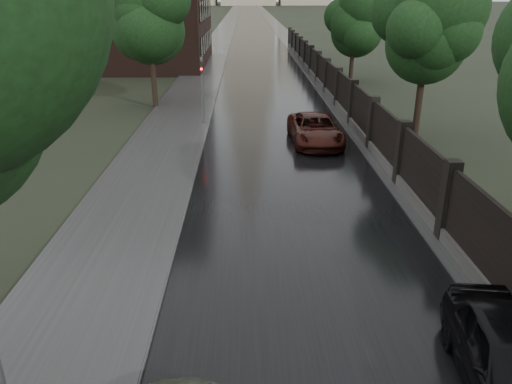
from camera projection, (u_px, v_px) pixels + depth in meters
name	position (u px, v px, depth m)	size (l,w,h in m)	color
road	(250.00, 13.00, 183.00)	(8.00, 420.00, 0.02)	black
sidewalk_left	(234.00, 13.00, 182.86)	(4.00, 420.00, 0.16)	#2D2D2D
verge_right	(265.00, 13.00, 183.10)	(3.00, 420.00, 0.08)	#2D2D2D
fence_right	(333.00, 87.00, 36.26)	(0.45, 75.72, 2.70)	#383533
tree_left_far	(150.00, 28.00, 32.57)	(4.25, 4.25, 7.39)	black
tree_right_b	(426.00, 45.00, 25.56)	(4.08, 4.08, 7.01)	black
tree_right_c	(354.00, 23.00, 42.25)	(4.08, 4.08, 7.01)	black
traffic_light	(202.00, 85.00, 29.06)	(0.16, 0.32, 4.00)	#59595E
car_right_near	(512.00, 361.00, 9.73)	(1.88, 4.67, 1.59)	black
car_right_far	(315.00, 129.00, 26.21)	(2.50, 5.41, 1.50)	black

